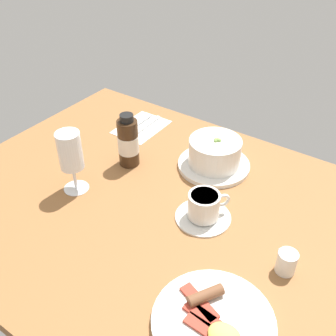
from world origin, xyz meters
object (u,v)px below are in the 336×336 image
(porridge_bowl, at_px, (215,154))
(coffee_cup, at_px, (204,208))
(creamer_jug, at_px, (286,262))
(cutlery_setting, at_px, (140,127))
(wine_glass, at_px, (70,153))
(sauce_bottle_brown, at_px, (128,142))
(breakfast_plate, at_px, (213,322))

(porridge_bowl, height_order, coffee_cup, porridge_bowl)
(creamer_jug, bearing_deg, coffee_cup, -10.25)
(cutlery_setting, height_order, wine_glass, wine_glass)
(wine_glass, relative_size, sauce_bottle_brown, 1.08)
(wine_glass, xyz_separation_m, breakfast_plate, (-0.48, 0.14, -0.10))
(creamer_jug, xyz_separation_m, wine_glass, (0.54, 0.05, 0.08))
(cutlery_setting, bearing_deg, breakfast_plate, 138.62)
(creamer_jug, height_order, sauce_bottle_brown, sauce_bottle_brown)
(creamer_jug, bearing_deg, sauce_bottle_brown, -12.56)
(cutlery_setting, xyz_separation_m, breakfast_plate, (-0.53, 0.47, 0.01))
(creamer_jug, xyz_separation_m, breakfast_plate, (0.06, 0.19, -0.02))
(cutlery_setting, relative_size, coffee_cup, 1.30)
(creamer_jug, distance_m, wine_glass, 0.55)
(coffee_cup, bearing_deg, sauce_bottle_brown, -14.29)
(sauce_bottle_brown, relative_size, breakfast_plate, 0.68)
(porridge_bowl, relative_size, breakfast_plate, 0.88)
(porridge_bowl, relative_size, coffee_cup, 1.50)
(porridge_bowl, xyz_separation_m, cutlery_setting, (0.29, -0.05, -0.04))
(coffee_cup, relative_size, sauce_bottle_brown, 0.86)
(sauce_bottle_brown, bearing_deg, coffee_cup, 165.71)
(breakfast_plate, bearing_deg, creamer_jug, -107.14)
(wine_glass, bearing_deg, creamer_jug, -174.29)
(coffee_cup, distance_m, sauce_bottle_brown, 0.29)
(porridge_bowl, distance_m, cutlery_setting, 0.30)
(creamer_jug, height_order, breakfast_plate, creamer_jug)
(cutlery_setting, relative_size, sauce_bottle_brown, 1.12)
(breakfast_plate, bearing_deg, porridge_bowl, -60.51)
(porridge_bowl, height_order, breakfast_plate, porridge_bowl)
(wine_glass, distance_m, sauce_bottle_brown, 0.17)
(cutlery_setting, bearing_deg, creamer_jug, 154.74)
(sauce_bottle_brown, bearing_deg, breakfast_plate, 145.57)
(porridge_bowl, distance_m, sauce_bottle_brown, 0.23)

